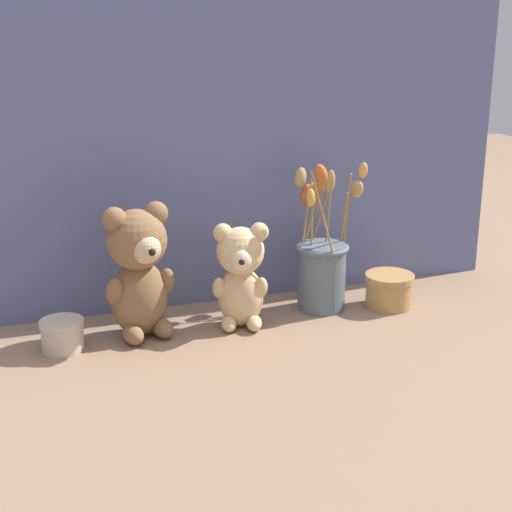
% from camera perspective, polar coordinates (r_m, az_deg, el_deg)
% --- Properties ---
extents(ground_plane, '(4.00, 4.00, 0.00)m').
position_cam_1_polar(ground_plane, '(1.66, 0.22, -4.98)').
color(ground_plane, '#8E7056').
extents(backdrop_wall, '(1.27, 0.02, 0.65)m').
position_cam_1_polar(backdrop_wall, '(1.72, -1.59, 7.19)').
color(backdrop_wall, slate).
rests_on(backdrop_wall, ground).
extents(teddy_bear_large, '(0.15, 0.14, 0.27)m').
position_cam_1_polar(teddy_bear_large, '(1.57, -8.53, -0.92)').
color(teddy_bear_large, olive).
rests_on(teddy_bear_large, ground).
extents(teddy_bear_medium, '(0.12, 0.11, 0.22)m').
position_cam_1_polar(teddy_bear_medium, '(1.61, -1.12, -1.29)').
color(teddy_bear_medium, '#DBBC84').
rests_on(teddy_bear_medium, ground).
extents(flower_vase, '(0.15, 0.16, 0.34)m').
position_cam_1_polar(flower_vase, '(1.72, 4.81, -0.62)').
color(flower_vase, slate).
rests_on(flower_vase, ground).
extents(decorative_tin_tall, '(0.11, 0.11, 0.08)m').
position_cam_1_polar(decorative_tin_tall, '(1.76, 9.65, -2.46)').
color(decorative_tin_tall, tan).
rests_on(decorative_tin_tall, ground).
extents(decorative_tin_short, '(0.09, 0.09, 0.06)m').
position_cam_1_polar(decorative_tin_short, '(1.57, -13.90, -5.58)').
color(decorative_tin_short, beige).
rests_on(decorative_tin_short, ground).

